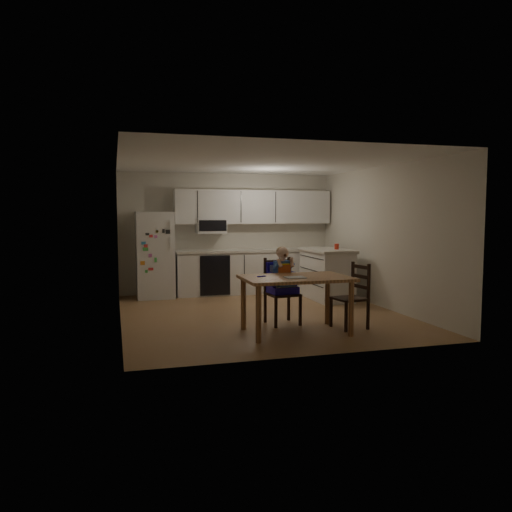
{
  "coord_description": "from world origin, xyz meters",
  "views": [
    {
      "loc": [
        -2.32,
        -7.83,
        1.68
      ],
      "look_at": [
        -0.3,
        -0.77,
        1.04
      ],
      "focal_mm": 35.0,
      "sensor_mm": 36.0,
      "label": 1
    }
  ],
  "objects_px": {
    "dining_table": "(296,284)",
    "red_cup": "(337,247)",
    "refrigerator": "(155,255)",
    "chair_side": "(355,291)",
    "chair_booster": "(281,277)",
    "kitchen_island": "(327,274)"
  },
  "relations": [
    {
      "from": "dining_table",
      "to": "red_cup",
      "type": "bearing_deg",
      "value": 53.49
    },
    {
      "from": "refrigerator",
      "to": "chair_side",
      "type": "bearing_deg",
      "value": -53.11
    },
    {
      "from": "red_cup",
      "to": "dining_table",
      "type": "xyz_separation_m",
      "value": [
        -1.66,
        -2.25,
        -0.35
      ]
    },
    {
      "from": "refrigerator",
      "to": "dining_table",
      "type": "bearing_deg",
      "value": -64.88
    },
    {
      "from": "red_cup",
      "to": "chair_booster",
      "type": "relative_size",
      "value": 0.09
    },
    {
      "from": "refrigerator",
      "to": "red_cup",
      "type": "bearing_deg",
      "value": -21.03
    },
    {
      "from": "refrigerator",
      "to": "chair_booster",
      "type": "xyz_separation_m",
      "value": [
        1.65,
        -2.91,
        -0.14
      ]
    },
    {
      "from": "kitchen_island",
      "to": "dining_table",
      "type": "relative_size",
      "value": 0.9
    },
    {
      "from": "refrigerator",
      "to": "red_cup",
      "type": "distance_m",
      "value": 3.56
    },
    {
      "from": "kitchen_island",
      "to": "chair_booster",
      "type": "bearing_deg",
      "value": -130.68
    },
    {
      "from": "kitchen_island",
      "to": "red_cup",
      "type": "bearing_deg",
      "value": -53.95
    },
    {
      "from": "kitchen_island",
      "to": "red_cup",
      "type": "relative_size",
      "value": 12.57
    },
    {
      "from": "chair_side",
      "to": "dining_table",
      "type": "bearing_deg",
      "value": -95.25
    },
    {
      "from": "refrigerator",
      "to": "kitchen_island",
      "type": "distance_m",
      "value": 3.4
    },
    {
      "from": "chair_side",
      "to": "red_cup",
      "type": "bearing_deg",
      "value": 152.52
    },
    {
      "from": "kitchen_island",
      "to": "chair_side",
      "type": "distance_m",
      "value": 2.43
    },
    {
      "from": "chair_booster",
      "to": "kitchen_island",
      "type": "bearing_deg",
      "value": 43.18
    },
    {
      "from": "kitchen_island",
      "to": "chair_booster",
      "type": "distance_m",
      "value": 2.38
    },
    {
      "from": "kitchen_island",
      "to": "chair_booster",
      "type": "xyz_separation_m",
      "value": [
        -1.55,
        -1.8,
        0.21
      ]
    },
    {
      "from": "kitchen_island",
      "to": "chair_side",
      "type": "xyz_separation_m",
      "value": [
        -0.6,
        -2.35,
        0.04
      ]
    },
    {
      "from": "red_cup",
      "to": "dining_table",
      "type": "bearing_deg",
      "value": -126.51
    },
    {
      "from": "refrigerator",
      "to": "chair_booster",
      "type": "distance_m",
      "value": 3.34
    }
  ]
}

